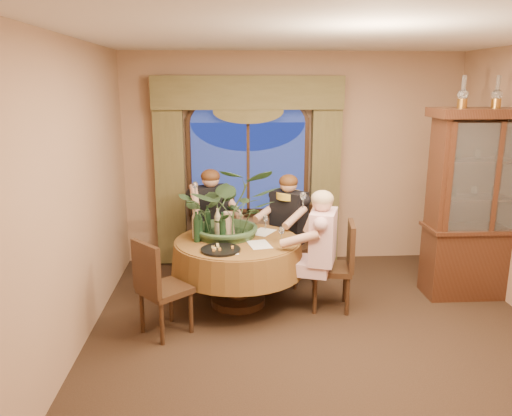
{
  "coord_description": "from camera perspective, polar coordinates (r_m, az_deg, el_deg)",
  "views": [
    {
      "loc": [
        -0.87,
        -4.13,
        2.4
      ],
      "look_at": [
        -0.57,
        1.04,
        1.1
      ],
      "focal_mm": 35.0,
      "sensor_mm": 36.0,
      "label": 1
    }
  ],
  "objects": [
    {
      "name": "floor",
      "position": [
        4.85,
        7.77,
        -15.67
      ],
      "size": [
        5.0,
        5.0,
        0.0
      ],
      "primitive_type": "plane",
      "color": "black",
      "rests_on": "ground"
    },
    {
      "name": "wall_back",
      "position": [
        6.76,
        4.18,
        5.56
      ],
      "size": [
        4.5,
        0.0,
        4.5
      ],
      "primitive_type": "plane",
      "rotation": [
        1.57,
        0.0,
        0.0
      ],
      "color": "#977358",
      "rests_on": "ground"
    },
    {
      "name": "ceiling",
      "position": [
        4.24,
        9.1,
        19.36
      ],
      "size": [
        5.0,
        5.0,
        0.0
      ],
      "primitive_type": "plane",
      "rotation": [
        3.14,
        0.0,
        0.0
      ],
      "color": "white",
      "rests_on": "wall_back"
    },
    {
      "name": "window",
      "position": [
        6.66,
        -0.91,
        4.59
      ],
      "size": [
        1.62,
        0.1,
        1.32
      ],
      "primitive_type": null,
      "color": "navy",
      "rests_on": "wall_back"
    },
    {
      "name": "arched_transom",
      "position": [
        6.57,
        -0.93,
        11.31
      ],
      "size": [
        1.6,
        0.06,
        0.44
      ],
      "primitive_type": null,
      "color": "navy",
      "rests_on": "wall_back"
    },
    {
      "name": "drapery_left",
      "position": [
        6.67,
        -9.78,
        3.35
      ],
      "size": [
        0.38,
        0.14,
        2.32
      ],
      "primitive_type": "cube",
      "color": "#4F4827",
      "rests_on": "floor"
    },
    {
      "name": "drapery_right",
      "position": [
        6.75,
        7.9,
        3.55
      ],
      "size": [
        0.38,
        0.14,
        2.32
      ],
      "primitive_type": "cube",
      "color": "#4F4827",
      "rests_on": "floor"
    },
    {
      "name": "swag_valance",
      "position": [
        6.49,
        -0.91,
        13.04
      ],
      "size": [
        2.45,
        0.16,
        0.42
      ],
      "primitive_type": null,
      "color": "#4F4827",
      "rests_on": "wall_back"
    },
    {
      "name": "dining_table",
      "position": [
        5.55,
        -2.08,
        -7.31
      ],
      "size": [
        1.86,
        1.86,
        0.75
      ],
      "primitive_type": "cylinder",
      "rotation": [
        0.0,
        0.0,
        -0.34
      ],
      "color": "brown",
      "rests_on": "floor"
    },
    {
      "name": "china_cabinet",
      "position": [
        6.15,
        24.63,
        0.3
      ],
      "size": [
        1.33,
        0.52,
        2.14
      ],
      "primitive_type": "cube",
      "color": "#32170C",
      "rests_on": "floor"
    },
    {
      "name": "oil_lamp_left",
      "position": [
        5.83,
        22.6,
        12.17
      ],
      "size": [
        0.11,
        0.11,
        0.34
      ],
      "primitive_type": null,
      "color": "#A5722D",
      "rests_on": "china_cabinet"
    },
    {
      "name": "oil_lamp_center",
      "position": [
        6.0,
        25.86,
        11.87
      ],
      "size": [
        0.11,
        0.11,
        0.34
      ],
      "primitive_type": null,
      "color": "#A5722D",
      "rests_on": "china_cabinet"
    },
    {
      "name": "chair_right",
      "position": [
        5.47,
        8.59,
        -6.6
      ],
      "size": [
        0.48,
        0.48,
        0.96
      ],
      "primitive_type": "cube",
      "rotation": [
        0.0,
        0.0,
        1.41
      ],
      "color": "black",
      "rests_on": "floor"
    },
    {
      "name": "chair_back_right",
      "position": [
        6.13,
        4.43,
        -4.19
      ],
      "size": [
        0.59,
        0.59,
        0.96
      ],
      "primitive_type": "cube",
      "rotation": [
        0.0,
        0.0,
        -4.01
      ],
      "color": "black",
      "rests_on": "floor"
    },
    {
      "name": "chair_back",
      "position": [
        6.42,
        -3.95,
        -3.32
      ],
      "size": [
        0.49,
        0.49,
        0.96
      ],
      "primitive_type": "cube",
      "rotation": [
        0.0,
        0.0,
        -2.95
      ],
      "color": "black",
      "rests_on": "floor"
    },
    {
      "name": "chair_front_left",
      "position": [
        4.97,
        -10.33,
        -8.88
      ],
      "size": [
        0.59,
        0.59,
        0.96
      ],
      "primitive_type": "cube",
      "rotation": [
        0.0,
        0.0,
        -0.85
      ],
      "color": "black",
      "rests_on": "floor"
    },
    {
      "name": "person_pink",
      "position": [
        5.26,
        7.61,
        -5.16
      ],
      "size": [
        0.57,
        0.6,
        1.35
      ],
      "primitive_type": null,
      "rotation": [
        0.0,
        0.0,
        1.25
      ],
      "color": "#D1A3A9",
      "rests_on": "floor"
    },
    {
      "name": "person_back",
      "position": [
        6.29,
        -5.17,
        -1.71
      ],
      "size": [
        0.62,
        0.59,
        1.38
      ],
      "primitive_type": null,
      "rotation": [
        0.0,
        0.0,
        -2.8
      ],
      "color": "black",
      "rests_on": "floor"
    },
    {
      "name": "person_scarf",
      "position": [
        6.16,
        3.76,
        -2.24
      ],
      "size": [
        0.65,
        0.65,
        1.34
      ],
      "primitive_type": null,
      "rotation": [
        0.0,
        0.0,
        -3.89
      ],
      "color": "black",
      "rests_on": "floor"
    },
    {
      "name": "stoneware_vase",
      "position": [
        5.53,
        -3.2,
        -1.8
      ],
      "size": [
        0.15,
        0.15,
        0.27
      ],
      "primitive_type": null,
      "color": "tan",
      "rests_on": "dining_table"
    },
    {
      "name": "centerpiece_plant",
      "position": [
        5.43,
        -3.04,
        3.68
      ],
      "size": [
        1.08,
        1.21,
        0.94
      ],
      "primitive_type": "imported",
      "color": "#32502E",
      "rests_on": "dining_table"
    },
    {
      "name": "olive_bowl",
      "position": [
        5.38,
        -1.86,
        -3.49
      ],
      "size": [
        0.16,
        0.16,
        0.05
      ],
      "primitive_type": "imported",
      "color": "#4F602E",
      "rests_on": "dining_table"
    },
    {
      "name": "cheese_platter",
      "position": [
        5.07,
        -4.06,
        -4.78
      ],
      "size": [
        0.4,
        0.4,
        0.02
      ],
      "primitive_type": "cylinder",
      "color": "black",
      "rests_on": "dining_table"
    },
    {
      "name": "wine_bottle_0",
      "position": [
        5.33,
        -6.8,
        -2.16
      ],
      "size": [
        0.07,
        0.07,
        0.33
      ],
      "primitive_type": "cylinder",
      "color": "black",
      "rests_on": "dining_table"
    },
    {
      "name": "wine_bottle_1",
      "position": [
        5.46,
        -6.97,
        -1.79
      ],
      "size": [
        0.07,
        0.07,
        0.33
      ],
      "primitive_type": "cylinder",
      "color": "tan",
      "rests_on": "dining_table"
    },
    {
      "name": "wine_bottle_2",
      "position": [
        5.3,
        -3.84,
        -2.21
      ],
      "size": [
        0.07,
        0.07,
        0.33
      ],
      "primitive_type": "cylinder",
      "color": "black",
      "rests_on": "dining_table"
    },
    {
      "name": "wine_bottle_3",
      "position": [
        5.38,
        -6.47,
        -2.01
      ],
      "size": [
        0.07,
        0.07,
        0.33
      ],
      "primitive_type": "cylinder",
      "color": "black",
      "rests_on": "dining_table"
    },
    {
      "name": "wine_bottle_4",
      "position": [
        5.6,
        -5.56,
        -1.35
      ],
      "size": [
        0.07,
        0.07,
        0.33
      ],
      "primitive_type": "cylinder",
      "color": "black",
      "rests_on": "dining_table"
    },
    {
      "name": "wine_bottle_5",
      "position": [
        5.46,
        -4.42,
        -1.73
      ],
      "size": [
        0.07,
        0.07,
        0.33
      ],
      "primitive_type": "cylinder",
      "color": "tan",
      "rests_on": "dining_table"
    },
    {
      "name": "tasting_paper_0",
      "position": [
        5.24,
        0.39,
        -4.2
      ],
      "size": [
        0.27,
        0.34,
        0.0
      ],
      "primitive_type": "cube",
      "rotation": [
        0.0,
        0.0,
        0.21
      ],
      "color": "white",
      "rests_on": "dining_table"
    },
    {
      "name": "tasting_paper_1",
      "position": [
        5.68,
        0.79,
        -2.76
      ],
      "size": [
        0.34,
        0.37,
        0.0
      ],
      "primitive_type": "cube",
      "rotation": [
        0.0,
        0.0,
        -0.55
      ],
      "color": "white",
      "rests_on": "dining_table"
    },
    {
      "name": "tasting_paper_2",
      "position": [
        5.08,
        -3.25,
        -4.81
      ],
      "size": [
        0.22,
        0.31,
        0.0
      ],
      "primitive_type": "cube",
      "rotation": [
        0.0,
        0.0,
        0.02
      ],
      "color": "white",
      "rests_on": "dining_table"
    },
    {
      "name": "wine_glass_person_pink",
      "position": [
        5.28,
        2.92,
        -3.1
      ],
      "size": [
        0.07,
        0.07,
        0.18
      ],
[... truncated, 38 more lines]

